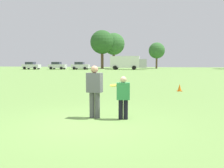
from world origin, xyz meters
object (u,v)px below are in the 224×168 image
Objects in this scene: player_thrower at (95,89)px; traffic_cone at (180,88)px; box_truck at (128,62)px; parked_car_near_left at (31,66)px; frisbee at (114,85)px; parked_car_center at (80,66)px; parked_car_mid_left at (57,66)px; player_defender at (123,95)px.

player_thrower reaches higher than traffic_cone.
parked_car_near_left is at bearing -173.67° from box_truck.
frisbee is at bearing -58.32° from parked_car_near_left.
player_thrower is 0.68m from frisbee.
parked_car_center is (-15.77, 46.19, -0.21)m from frisbee.
box_truck is at bearing 6.33° from parked_car_near_left.
box_truck is (11.22, 1.47, 0.83)m from parked_car_center.
parked_car_mid_left is 0.50× the size of box_truck.
traffic_cone is at bearing -63.85° from parked_car_center.
box_truck is at bearing 94.66° from player_thrower.
frisbee is 0.06× the size of parked_car_mid_left.
box_truck is (-7.56, 39.72, 1.52)m from traffic_cone.
parked_car_mid_left is at bearing 122.77° from traffic_cone.
parked_car_near_left is at bearing -174.74° from parked_car_center.
player_defender is 0.34× the size of parked_car_center.
traffic_cone is 42.61m from parked_car_center.
parked_car_near_left is 23.43m from box_truck.
parked_car_near_left is at bearing 121.96° from player_defender.
parked_car_near_left is at bearing -171.05° from parked_car_mid_left.
box_truck is (-4.55, 47.66, 0.62)m from frisbee.
parked_car_center is at bearing 5.26° from parked_car_near_left.
frisbee is at bearing -71.15° from parked_car_center.
parked_car_near_left is at bearing 121.07° from player_thrower.
parked_car_near_left reaches higher than traffic_cone.
parked_car_center reaches higher than traffic_cone.
parked_car_mid_left is (-20.87, 46.06, -0.08)m from player_thrower.
player_thrower is 47.81m from box_truck.
player_defender is (0.98, -0.03, -0.20)m from player_thrower.
box_truck reaches higher than traffic_cone.
parked_car_mid_left is (-21.85, 46.09, 0.12)m from player_defender.
player_thrower is at bearing 178.23° from player_defender.
player_defender is 5.27× the size of frisbee.
frisbee is 8.54m from traffic_cone.
player_thrower is 6.54× the size of frisbee.
frisbee is 48.81m from parked_car_center.
parked_car_mid_left is 17.08m from box_truck.
player_thrower is 1.24× the size of player_defender.
parked_car_near_left is at bearing 129.70° from traffic_cone.
parked_car_near_left reaches higher than player_thrower.
parked_car_mid_left is at bearing -178.82° from parked_car_center.
player_thrower reaches higher than frisbee.
box_truck is (-3.89, 47.65, 0.75)m from player_thrower.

